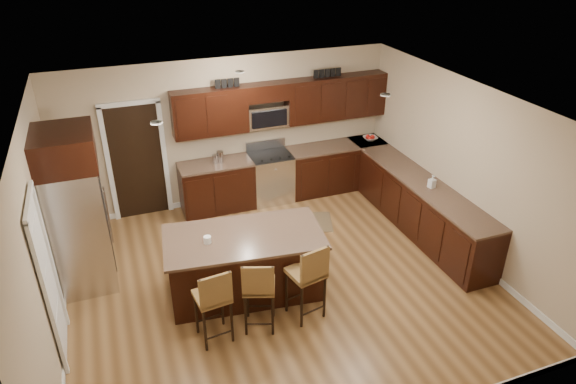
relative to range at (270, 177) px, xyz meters
name	(u,v)px	position (x,y,z in m)	size (l,w,h in m)	color
floor	(281,281)	(-0.68, -2.45, -0.47)	(6.00, 6.00, 0.00)	brown
ceiling	(279,106)	(-0.68, -2.45, 2.23)	(6.00, 6.00, 0.00)	silver
wall_back	(229,132)	(-0.68, 0.30, 0.88)	(6.00, 6.00, 0.00)	tan
wall_left	(41,245)	(-3.68, -2.45, 0.88)	(5.50, 5.50, 0.00)	tan
wall_right	(463,168)	(2.32, -2.45, 0.88)	(5.50, 5.50, 0.00)	tan
base_cabinets	(353,190)	(1.22, -1.01, -0.01)	(4.02, 3.96, 0.92)	black
upper_cabinets	(286,102)	(0.36, 0.13, 1.37)	(4.00, 0.33, 0.80)	black
range	(270,177)	(0.00, 0.00, 0.00)	(0.76, 0.64, 1.11)	silver
microwave	(267,116)	(0.00, 0.15, 1.15)	(0.76, 0.31, 0.40)	silver
doorway	(137,162)	(-2.33, 0.28, 0.56)	(0.85, 0.03, 2.06)	black
pantry_door	(48,282)	(-3.66, -2.75, 0.55)	(0.03, 0.80, 2.04)	white
letter_decor	(278,78)	(0.22, 0.13, 1.82)	(2.20, 0.03, 0.15)	black
island	(245,265)	(-1.22, -2.46, -0.04)	(2.29, 1.38, 0.92)	black
stool_left	(214,298)	(-1.85, -3.30, 0.21)	(0.45, 0.45, 1.09)	olive
stool_mid	(259,288)	(-1.27, -3.30, 0.20)	(0.51, 0.51, 1.07)	olive
stool_right	(309,274)	(-0.60, -3.30, 0.24)	(0.50, 0.50, 1.14)	olive
refrigerator	(77,209)	(-3.30, -1.42, 0.73)	(0.79, 1.00, 2.35)	silver
floor_mat	(303,222)	(0.25, -1.02, -0.47)	(1.02, 0.68, 0.01)	brown
fruit_bowl	(370,138)	(2.07, 0.00, 0.48)	(0.27, 0.27, 0.07)	silver
soap_bottle	(432,181)	(2.02, -2.14, 0.56)	(0.10, 0.10, 0.22)	#B2B2B2
canister_tall	(220,157)	(-0.93, 0.00, 0.55)	(0.12, 0.12, 0.21)	silver
canister_short	(215,159)	(-1.02, 0.00, 0.53)	(0.11, 0.11, 0.16)	silver
island_jar	(207,240)	(-1.72, -2.46, 0.50)	(0.10, 0.10, 0.10)	white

